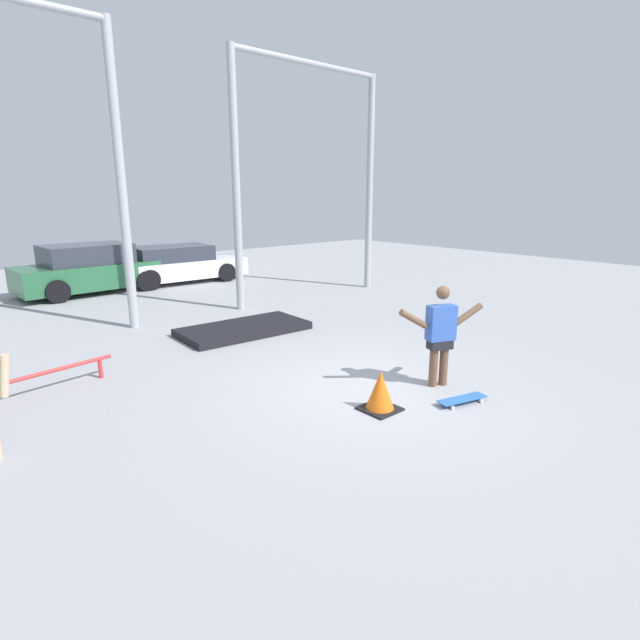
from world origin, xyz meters
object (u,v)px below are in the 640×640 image
Objects in this scene: skateboarder at (441,332)px; skateboard at (462,399)px; parked_car_green at (92,269)px; parked_car_white at (176,265)px; manual_pad at (244,329)px; traffic_cone at (380,391)px; grind_rail at (45,376)px.

skateboarder is 1.97× the size of skateboard.
parked_car_white is (2.66, -0.03, -0.10)m from parked_car_green.
parked_car_white is (1.70, 6.77, 0.52)m from manual_pad.
skateboarder is 1.08m from skateboard.
traffic_cone is (-0.74, -4.62, 0.19)m from manual_pad.
skateboard is 12.13m from parked_car_green.
traffic_cone is at bearing -99.62° from parked_car_white.
skateboard is 0.18× the size of parked_car_green.
parked_car_green reaches higher than grind_rail.
grind_rail is 0.45× the size of parked_car_white.
parked_car_white is at bearing 53.07° from grind_rail.
skateboarder reaches higher than traffic_cone.
skateboarder reaches higher than parked_car_green.
skateboard is at bearing -93.17° from skateboarder.
parked_car_white is at bearing 107.08° from skateboarder.
parked_car_white is 8.01× the size of traffic_cone.
skateboard is at bearing -30.92° from traffic_cone.
parked_car_green reaches higher than skateboard.
grind_rail is (-4.08, -0.92, 0.20)m from manual_pad.
skateboarder reaches higher than parked_car_white.
parked_car_green is at bearing -178.12° from parked_car_white.
skateboard is at bearing -86.80° from parked_car_green.
grind_rail is at bearing 132.11° from traffic_cone.
manual_pad is at bearing 108.38° from skateboard.
skateboarder reaches higher than grind_rail.
skateboard is 5.26m from manual_pad.
grind_rail is at bearing 164.55° from skateboarder.
skateboard is 1.25m from traffic_cone.
parked_car_white is at bearing 75.87° from manual_pad.
grind_rail reaches higher than skateboard.
skateboarder is 6.00m from grind_rail.
parked_car_green is (3.13, 7.72, 0.42)m from grind_rail.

